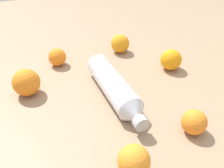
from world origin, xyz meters
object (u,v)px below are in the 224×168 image
(water_bottle, at_px, (115,88))
(orange_4, at_px, (26,82))
(orange_3, at_px, (134,161))
(orange_1, at_px, (171,60))
(orange_5, at_px, (194,122))
(orange_0, at_px, (120,44))
(orange_2, at_px, (57,57))

(water_bottle, xyz_separation_m, orange_4, (-0.11, -0.24, 0.00))
(orange_4, bearing_deg, water_bottle, 65.58)
(orange_3, bearing_deg, water_bottle, 168.50)
(water_bottle, bearing_deg, orange_3, -14.38)
(orange_1, distance_m, orange_5, 0.31)
(water_bottle, xyz_separation_m, orange_0, (-0.28, 0.12, -0.00))
(water_bottle, relative_size, orange_2, 5.10)
(orange_1, distance_m, orange_3, 0.45)
(orange_0, xyz_separation_m, orange_2, (0.02, -0.25, -0.00))
(orange_0, height_order, orange_3, orange_0)
(orange_1, distance_m, orange_2, 0.40)
(orange_0, xyz_separation_m, orange_1, (0.18, 0.12, 0.00))
(orange_0, bearing_deg, orange_3, -18.23)
(orange_1, height_order, orange_3, orange_1)
(water_bottle, distance_m, orange_1, 0.26)
(orange_0, height_order, orange_5, orange_0)
(orange_2, relative_size, orange_5, 1.01)
(orange_2, bearing_deg, orange_1, 66.37)
(orange_3, height_order, orange_5, orange_3)
(water_bottle, height_order, orange_2, water_bottle)
(orange_1, bearing_deg, orange_2, -113.63)
(orange_4, bearing_deg, orange_0, 115.02)
(water_bottle, distance_m, orange_0, 0.30)
(orange_4, relative_size, orange_5, 1.30)
(orange_0, xyz_separation_m, orange_3, (0.53, -0.17, -0.00))
(orange_2, height_order, orange_4, orange_4)
(orange_2, height_order, orange_5, same)
(water_bottle, relative_size, orange_5, 5.13)
(orange_1, xyz_separation_m, orange_3, (0.35, -0.29, -0.00))
(orange_3, bearing_deg, orange_1, 139.82)
(orange_2, distance_m, orange_5, 0.52)
(orange_0, bearing_deg, orange_1, 32.87)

